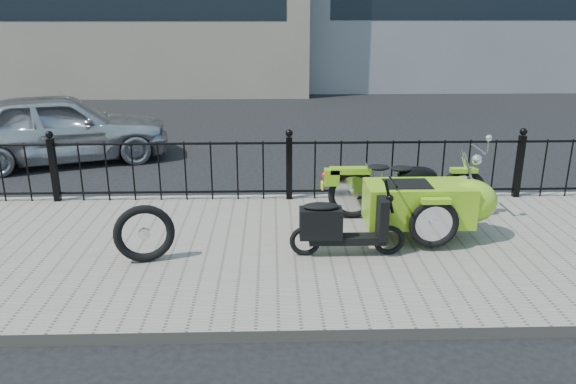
{
  "coord_description": "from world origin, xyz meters",
  "views": [
    {
      "loc": [
        -0.25,
        -6.82,
        2.89
      ],
      "look_at": [
        -0.06,
        -0.1,
        0.68
      ],
      "focal_mm": 35.0,
      "sensor_mm": 36.0,
      "label": 1
    }
  ],
  "objects_px": {
    "scooter": "(339,227)",
    "sedan_car": "(60,128)",
    "spare_tire": "(144,234)",
    "motorcycle_sidecar": "(429,199)"
  },
  "relations": [
    {
      "from": "scooter",
      "to": "sedan_car",
      "type": "distance_m",
      "value": 6.84
    },
    {
      "from": "scooter",
      "to": "sedan_car",
      "type": "relative_size",
      "value": 0.33
    },
    {
      "from": "spare_tire",
      "to": "sedan_car",
      "type": "distance_m",
      "value": 5.58
    },
    {
      "from": "scooter",
      "to": "sedan_car",
      "type": "xyz_separation_m",
      "value": [
        -4.88,
        4.79,
        0.21
      ]
    },
    {
      "from": "motorcycle_sidecar",
      "to": "sedan_car",
      "type": "distance_m",
      "value": 7.38
    },
    {
      "from": "motorcycle_sidecar",
      "to": "sedan_car",
      "type": "height_order",
      "value": "sedan_car"
    },
    {
      "from": "sedan_car",
      "to": "scooter",
      "type": "bearing_deg",
      "value": -153.91
    },
    {
      "from": "spare_tire",
      "to": "scooter",
      "type": "bearing_deg",
      "value": 3.06
    },
    {
      "from": "scooter",
      "to": "sedan_car",
      "type": "height_order",
      "value": "sedan_car"
    },
    {
      "from": "spare_tire",
      "to": "sedan_car",
      "type": "xyz_separation_m",
      "value": [
        -2.65,
        4.91,
        0.23
      ]
    }
  ]
}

